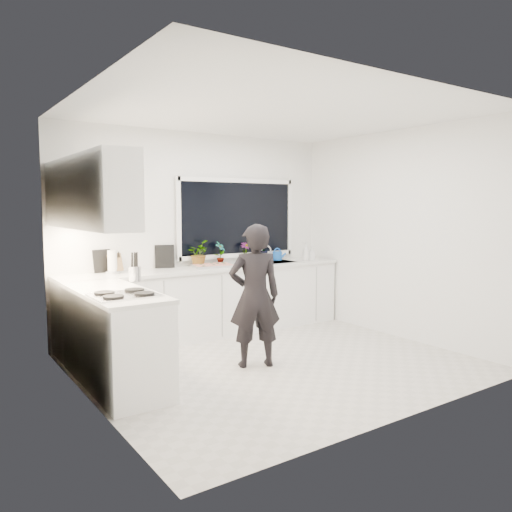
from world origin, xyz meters
TOP-DOWN VIEW (x-y plane):
  - floor at (0.00, 0.00)m, footprint 4.00×3.50m
  - wall_back at (0.00, 1.76)m, footprint 4.00×0.02m
  - wall_left at (-2.01, 0.00)m, footprint 0.02×3.50m
  - wall_right at (2.01, 0.00)m, footprint 0.02×3.50m
  - ceiling at (0.00, 0.00)m, footprint 4.00×3.50m
  - window at (0.60, 1.73)m, footprint 1.80×0.02m
  - base_cabinets_back at (0.00, 1.45)m, footprint 3.92×0.58m
  - base_cabinets_left at (-1.67, 0.35)m, footprint 0.58×1.60m
  - countertop_back at (0.00, 1.44)m, footprint 3.94×0.62m
  - countertop_left at (-1.67, 0.35)m, footprint 0.62×1.60m
  - upper_cabinets at (-1.79, 0.70)m, footprint 0.34×2.10m
  - sink at (1.05, 1.45)m, footprint 0.58×0.42m
  - faucet at (1.05, 1.65)m, footprint 0.03×0.03m
  - stovetop at (-1.69, -0.00)m, footprint 0.56×0.48m
  - person at (-0.25, 0.05)m, footprint 0.65×0.55m
  - pizza_tray at (0.01, 1.42)m, footprint 0.58×0.48m
  - pizza at (0.01, 1.42)m, footprint 0.53×0.43m
  - watering_can at (1.22, 1.61)m, footprint 0.18×0.18m
  - paper_towel_roll at (-1.28, 1.55)m, footprint 0.13×0.13m
  - knife_block at (-1.23, 1.59)m, footprint 0.15×0.14m
  - utensil_crock at (-1.29, 0.80)m, footprint 0.17×0.17m
  - picture_frame_large at (-1.36, 1.69)m, footprint 0.22×0.05m
  - picture_frame_small at (-0.54, 1.69)m, footprint 0.24×0.10m
  - herb_plants at (0.24, 1.61)m, footprint 1.36×0.39m
  - soap_bottles at (1.56, 1.30)m, footprint 0.25×0.15m

SIDE VIEW (x-z plane):
  - floor at x=0.00m, z-range -0.02..0.00m
  - base_cabinets_back at x=0.00m, z-range 0.00..0.88m
  - base_cabinets_left at x=-1.67m, z-range 0.00..0.88m
  - person at x=-0.25m, z-range 0.00..1.53m
  - sink at x=1.05m, z-range 0.80..0.94m
  - countertop_back at x=0.00m, z-range 0.88..0.92m
  - countertop_left at x=-1.67m, z-range 0.88..0.92m
  - stovetop at x=-1.69m, z-range 0.92..0.95m
  - pizza_tray at x=0.01m, z-range 0.92..0.95m
  - pizza at x=0.01m, z-range 0.95..0.96m
  - watering_can at x=1.22m, z-range 0.92..1.05m
  - utensil_crock at x=-1.29m, z-range 0.92..1.08m
  - faucet at x=1.05m, z-range 0.92..1.14m
  - knife_block at x=-1.23m, z-range 0.92..1.14m
  - soap_bottles at x=1.56m, z-range 0.91..1.18m
  - paper_towel_roll at x=-1.28m, z-range 0.92..1.18m
  - picture_frame_large at x=-1.36m, z-range 0.92..1.20m
  - picture_frame_small at x=-0.54m, z-range 0.92..1.22m
  - herb_plants at x=0.24m, z-range 0.91..1.26m
  - wall_back at x=0.00m, z-range 0.00..2.70m
  - wall_left at x=-2.01m, z-range 0.00..2.70m
  - wall_right at x=2.01m, z-range 0.00..2.70m
  - window at x=0.60m, z-range 1.05..2.05m
  - upper_cabinets at x=-1.79m, z-range 1.50..2.20m
  - ceiling at x=0.00m, z-range 2.70..2.72m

